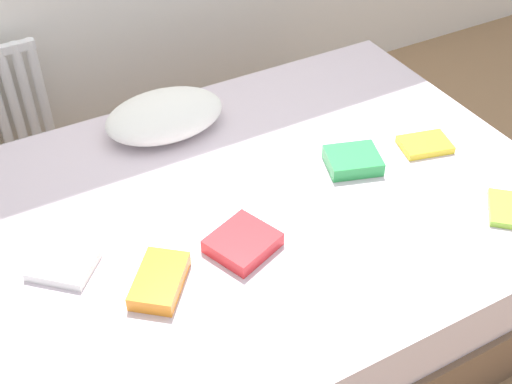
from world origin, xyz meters
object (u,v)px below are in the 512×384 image
Objects in this scene: pillow at (165,115)px; textbook_red at (243,243)px; textbook_white at (63,264)px; textbook_yellow at (425,145)px; textbook_green at (353,160)px; textbook_orange at (160,281)px; bed at (263,248)px.

textbook_red is (-0.04, -0.70, -0.05)m from pillow.
textbook_yellow is (1.35, -0.06, -0.00)m from textbook_white.
textbook_green reaches higher than textbook_white.
pillow is 0.80m from textbook_orange.
textbook_yellow is (0.80, -0.57, -0.06)m from pillow.
bed is 4.35× the size of pillow.
textbook_white is (-1.05, 0.02, -0.01)m from textbook_green.
bed is 0.58m from textbook_orange.
textbook_yellow is at bearing -42.79° from textbook_orange.
textbook_red reaches higher than bed.
pillow is at bearing 105.00° from bed.
pillow is at bearing 151.48° from textbook_green.
textbook_green is at bearing 41.52° from textbook_white.
textbook_white is at bearing 86.28° from textbook_orange.
textbook_white is at bearing 179.61° from bed.
pillow is 2.50× the size of textbook_white.
pillow is 2.46× the size of textbook_green.
textbook_white is (-0.55, -0.51, -0.05)m from pillow.
textbook_yellow is (0.84, 0.14, -0.01)m from textbook_red.
textbook_white is at bearing -162.85° from textbook_green.
textbook_red is 0.85m from textbook_yellow.
pillow is 2.38× the size of textbook_red.
textbook_green is 1.01× the size of textbook_white.
textbook_red reaches higher than textbook_white.
textbook_red is 1.05× the size of textbook_white.
pillow is at bearing 158.73° from textbook_yellow.
pillow reaches higher than textbook_green.
textbook_orange reaches higher than textbook_white.
bed is 0.46m from textbook_green.
textbook_white is at bearing -137.31° from pillow.
textbook_orange is (-0.33, -0.72, -0.04)m from pillow.
textbook_red is at bearing -133.58° from bed.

